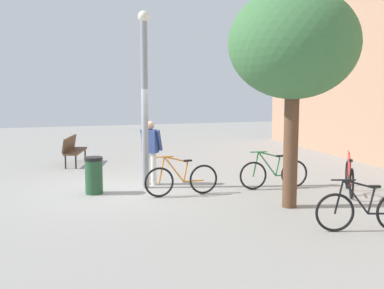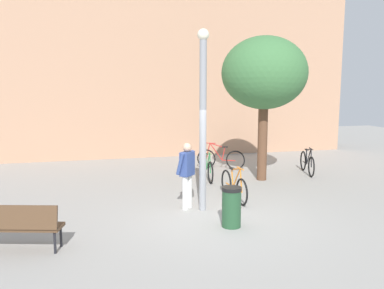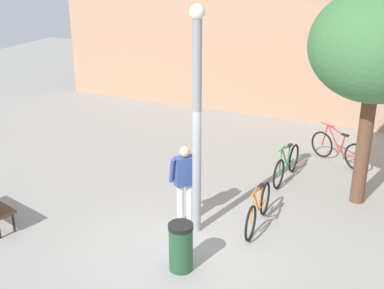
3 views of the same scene
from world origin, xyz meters
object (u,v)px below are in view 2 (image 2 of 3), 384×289
object	(u,v)px
lamppost	(203,114)
bicycle_red	(221,159)
bicycle_orange	(234,186)
trash_bin	(231,207)
person_by_lamppost	(187,171)
park_bench	(17,223)
bicycle_black	(307,163)
plaza_tree	(264,74)
bicycle_green	(207,168)

from	to	relation	value
lamppost	bicycle_red	xyz separation A→B (m)	(1.96, 4.62, -2.02)
bicycle_orange	trash_bin	size ratio (longest dim) A/B	2.03
person_by_lamppost	park_bench	bearing A→B (deg)	-153.55
lamppost	person_by_lamppost	world-z (taller)	lamppost
trash_bin	person_by_lamppost	bearing A→B (deg)	112.98
lamppost	bicycle_black	distance (m)	5.96
park_bench	plaza_tree	size ratio (longest dim) A/B	0.36
bicycle_black	bicycle_red	bearing A→B (deg)	150.89
bicycle_black	plaza_tree	bearing A→B (deg)	-165.76
bicycle_green	bicycle_red	xyz separation A→B (m)	(0.97, 1.54, 0.00)
lamppost	trash_bin	world-z (taller)	lamppost
lamppost	bicycle_black	bearing A→B (deg)	33.71
park_bench	bicycle_orange	world-z (taller)	bicycle_orange
plaza_tree	trash_bin	bearing A→B (deg)	-121.79
park_bench	bicycle_green	size ratio (longest dim) A/B	0.92
bicycle_orange	bicycle_red	bearing A→B (deg)	77.19
person_by_lamppost	trash_bin	size ratio (longest dim) A/B	1.87
bicycle_green	lamppost	bearing A→B (deg)	-107.88
bicycle_orange	plaza_tree	bearing A→B (deg)	49.56
person_by_lamppost	bicycle_orange	bearing A→B (deg)	17.94
park_bench	plaza_tree	xyz separation A→B (m)	(6.76, 4.25, 2.90)
person_by_lamppost	bicycle_orange	xyz separation A→B (m)	(1.41, 0.46, -0.58)
plaza_tree	bicycle_orange	xyz separation A→B (m)	(-1.68, -1.97, -3.06)
plaza_tree	bicycle_black	distance (m)	3.65
bicycle_red	plaza_tree	bearing A→B (deg)	-68.82
bicycle_black	trash_bin	distance (m)	6.23
lamppost	bicycle_orange	size ratio (longest dim) A/B	2.43
bicycle_black	trash_bin	size ratio (longest dim) A/B	1.97
lamppost	plaza_tree	world-z (taller)	plaza_tree
lamppost	park_bench	world-z (taller)	lamppost
bicycle_orange	bicycle_red	xyz separation A→B (m)	(0.90, 3.96, 0.00)
plaza_tree	bicycle_black	world-z (taller)	plaza_tree
person_by_lamppost	bicycle_black	world-z (taller)	person_by_lamppost
lamppost	person_by_lamppost	xyz separation A→B (m)	(-0.35, 0.20, -1.44)
park_bench	bicycle_black	world-z (taller)	bicycle_black
bicycle_red	trash_bin	distance (m)	6.17
person_by_lamppost	bicycle_red	world-z (taller)	person_by_lamppost
bicycle_orange	bicycle_green	distance (m)	2.42
plaza_tree	person_by_lamppost	bearing A→B (deg)	-141.86
person_by_lamppost	bicycle_red	distance (m)	5.02
park_bench	bicycle_red	size ratio (longest dim) A/B	1.04
bicycle_red	bicycle_black	bearing A→B (deg)	-29.11
bicycle_orange	bicycle_green	world-z (taller)	same
trash_bin	plaza_tree	bearing A→B (deg)	58.21
lamppost	bicycle_red	bearing A→B (deg)	67.01
park_bench	bicycle_red	distance (m)	8.65
lamppost	bicycle_green	bearing A→B (deg)	72.12
park_bench	plaza_tree	world-z (taller)	plaza_tree
park_bench	trash_bin	world-z (taller)	park_bench
park_bench	bicycle_orange	bearing A→B (deg)	24.19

